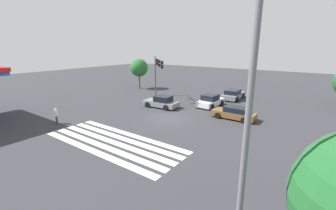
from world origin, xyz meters
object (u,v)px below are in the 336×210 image
at_px(car_3, 162,102).
at_px(car_2, 234,113).
at_px(street_light_pole_a, 248,123).
at_px(traffic_signal_mast, 157,68).
at_px(car_0, 233,95).
at_px(tree_corner_a, 139,68).
at_px(car_1, 210,101).
at_px(pedestrian, 56,115).

bearing_deg(car_3, car_2, -178.40).
relative_size(car_2, street_light_pole_a, 0.46).
xyz_separation_m(traffic_signal_mast, street_light_pole_a, (18.04, -19.50, 1.13)).
bearing_deg(car_2, car_0, -69.00).
height_order(traffic_signal_mast, street_light_pole_a, street_light_pole_a).
relative_size(car_3, tree_corner_a, 0.85).
bearing_deg(car_2, car_1, -36.80).
xyz_separation_m(traffic_signal_mast, tree_corner_a, (-7.90, 4.79, -0.79)).
bearing_deg(tree_corner_a, traffic_signal_mast, -31.20).
relative_size(car_0, street_light_pole_a, 0.50).
height_order(street_light_pole_a, tree_corner_a, street_light_pole_a).
height_order(car_1, pedestrian, pedestrian).
relative_size(car_1, tree_corner_a, 0.81).
height_order(car_2, pedestrian, pedestrian).
relative_size(car_1, car_3, 0.96).
xyz_separation_m(pedestrian, tree_corner_a, (-6.30, 18.80, 2.81)).
height_order(car_2, tree_corner_a, tree_corner_a).
bearing_deg(tree_corner_a, car_0, 5.67).
bearing_deg(car_0, street_light_pole_a, -161.90).
distance_m(traffic_signal_mast, street_light_pole_a, 26.59).
distance_m(car_2, street_light_pole_a, 18.81).
distance_m(car_0, tree_corner_a, 16.97).
relative_size(car_2, pedestrian, 2.76).
xyz_separation_m(car_1, pedestrian, (-9.37, -14.85, 0.20)).
distance_m(pedestrian, tree_corner_a, 20.03).
bearing_deg(car_3, pedestrian, 63.63).
relative_size(car_0, tree_corner_a, 0.91).
xyz_separation_m(car_2, pedestrian, (-13.62, -11.62, 0.26)).
height_order(car_2, car_3, car_3).
bearing_deg(street_light_pole_a, car_0, 109.78).
height_order(traffic_signal_mast, car_2, traffic_signal_mast).
bearing_deg(street_light_pole_a, traffic_signal_mast, 132.78).
relative_size(traffic_signal_mast, car_3, 1.33).
bearing_deg(car_1, car_2, -123.63).
xyz_separation_m(traffic_signal_mast, car_1, (7.78, 0.83, -3.81)).
distance_m(traffic_signal_mast, car_2, 12.85).
relative_size(car_2, tree_corner_a, 0.84).
bearing_deg(street_light_pole_a, car_3, 132.51).
bearing_deg(car_1, tree_corner_a, 79.46).
bearing_deg(street_light_pole_a, car_1, 116.78).
xyz_separation_m(car_3, tree_corner_a, (-10.95, 7.93, 3.04)).
relative_size(car_1, street_light_pole_a, 0.45).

